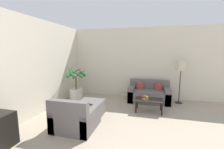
{
  "coord_description": "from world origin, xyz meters",
  "views": [
    {
      "loc": [
        -0.15,
        0.81,
        1.79
      ],
      "look_at": [
        -1.44,
        5.79,
        1.0
      ],
      "focal_mm": 24.0,
      "sensor_mm": 36.0,
      "label": 1
    }
  ],
  "objects_px": {
    "coffee_table": "(149,101)",
    "orange_fruit": "(145,96)",
    "potted_palm": "(76,89)",
    "floor_lamp": "(181,67)",
    "ottoman": "(92,107)",
    "sofa_loveseat": "(149,94)",
    "apple_green": "(147,97)",
    "armchair": "(75,118)",
    "fruit_bowl": "(145,99)",
    "apple_red": "(143,97)"
  },
  "relations": [
    {
      "from": "apple_red",
      "to": "armchair",
      "type": "bearing_deg",
      "value": -135.67
    },
    {
      "from": "apple_red",
      "to": "apple_green",
      "type": "height_order",
      "value": "apple_green"
    },
    {
      "from": "potted_palm",
      "to": "armchair",
      "type": "distance_m",
      "value": 1.99
    },
    {
      "from": "floor_lamp",
      "to": "armchair",
      "type": "distance_m",
      "value": 3.79
    },
    {
      "from": "coffee_table",
      "to": "ottoman",
      "type": "xyz_separation_m",
      "value": [
        -1.58,
        -0.62,
        -0.11
      ]
    },
    {
      "from": "potted_palm",
      "to": "orange_fruit",
      "type": "height_order",
      "value": "potted_palm"
    },
    {
      "from": "floor_lamp",
      "to": "coffee_table",
      "type": "xyz_separation_m",
      "value": [
        -1.01,
        -1.03,
        -0.95
      ]
    },
    {
      "from": "sofa_loveseat",
      "to": "apple_red",
      "type": "relative_size",
      "value": 22.14
    },
    {
      "from": "ottoman",
      "to": "apple_red",
      "type": "bearing_deg",
      "value": 22.45
    },
    {
      "from": "fruit_bowl",
      "to": "ottoman",
      "type": "distance_m",
      "value": 1.6
    },
    {
      "from": "sofa_loveseat",
      "to": "apple_green",
      "type": "bearing_deg",
      "value": -92.53
    },
    {
      "from": "floor_lamp",
      "to": "apple_red",
      "type": "xyz_separation_m",
      "value": [
        -1.18,
        -1.07,
        -0.82
      ]
    },
    {
      "from": "coffee_table",
      "to": "fruit_bowl",
      "type": "xyz_separation_m",
      "value": [
        -0.11,
        -0.02,
        0.08
      ]
    },
    {
      "from": "potted_palm",
      "to": "coffee_table",
      "type": "xyz_separation_m",
      "value": [
        2.55,
        -0.29,
        -0.13
      ]
    },
    {
      "from": "sofa_loveseat",
      "to": "apple_green",
      "type": "height_order",
      "value": "sofa_loveseat"
    },
    {
      "from": "potted_palm",
      "to": "armchair",
      "type": "height_order",
      "value": "potted_palm"
    },
    {
      "from": "sofa_loveseat",
      "to": "fruit_bowl",
      "type": "bearing_deg",
      "value": -95.3
    },
    {
      "from": "fruit_bowl",
      "to": "apple_red",
      "type": "height_order",
      "value": "apple_red"
    },
    {
      "from": "apple_red",
      "to": "apple_green",
      "type": "bearing_deg",
      "value": -5.24
    },
    {
      "from": "apple_red",
      "to": "orange_fruit",
      "type": "relative_size",
      "value": 0.81
    },
    {
      "from": "sofa_loveseat",
      "to": "fruit_bowl",
      "type": "height_order",
      "value": "sofa_loveseat"
    },
    {
      "from": "sofa_loveseat",
      "to": "apple_red",
      "type": "xyz_separation_m",
      "value": [
        -0.16,
        -1.01,
        0.18
      ]
    },
    {
      "from": "potted_palm",
      "to": "ottoman",
      "type": "bearing_deg",
      "value": -43.31
    },
    {
      "from": "potted_palm",
      "to": "floor_lamp",
      "type": "distance_m",
      "value": 3.72
    },
    {
      "from": "apple_green",
      "to": "potted_palm",
      "type": "bearing_deg",
      "value": 172.22
    },
    {
      "from": "coffee_table",
      "to": "apple_red",
      "type": "distance_m",
      "value": 0.22
    },
    {
      "from": "armchair",
      "to": "apple_green",
      "type": "bearing_deg",
      "value": 42.07
    },
    {
      "from": "potted_palm",
      "to": "apple_red",
      "type": "xyz_separation_m",
      "value": [
        2.37,
        -0.33,
        -0.0
      ]
    },
    {
      "from": "fruit_bowl",
      "to": "armchair",
      "type": "distance_m",
      "value": 2.12
    },
    {
      "from": "floor_lamp",
      "to": "armchair",
      "type": "xyz_separation_m",
      "value": [
        -2.65,
        -2.51,
        -1.01
      ]
    },
    {
      "from": "apple_red",
      "to": "armchair",
      "type": "xyz_separation_m",
      "value": [
        -1.47,
        -1.44,
        -0.19
      ]
    },
    {
      "from": "sofa_loveseat",
      "to": "coffee_table",
      "type": "relative_size",
      "value": 1.76
    },
    {
      "from": "sofa_loveseat",
      "to": "apple_green",
      "type": "distance_m",
      "value": 1.04
    },
    {
      "from": "coffee_table",
      "to": "orange_fruit",
      "type": "relative_size",
      "value": 10.18
    },
    {
      "from": "orange_fruit",
      "to": "ottoman",
      "type": "height_order",
      "value": "orange_fruit"
    },
    {
      "from": "sofa_loveseat",
      "to": "apple_red",
      "type": "bearing_deg",
      "value": -98.73
    },
    {
      "from": "potted_palm",
      "to": "fruit_bowl",
      "type": "height_order",
      "value": "potted_palm"
    },
    {
      "from": "fruit_bowl",
      "to": "apple_red",
      "type": "relative_size",
      "value": 3.21
    },
    {
      "from": "armchair",
      "to": "ottoman",
      "type": "xyz_separation_m",
      "value": [
        0.06,
        0.86,
        -0.05
      ]
    },
    {
      "from": "sofa_loveseat",
      "to": "fruit_bowl",
      "type": "distance_m",
      "value": 1.01
    },
    {
      "from": "orange_fruit",
      "to": "ottoman",
      "type": "xyz_separation_m",
      "value": [
        -1.46,
        -0.65,
        -0.25
      ]
    },
    {
      "from": "apple_green",
      "to": "orange_fruit",
      "type": "relative_size",
      "value": 0.98
    },
    {
      "from": "fruit_bowl",
      "to": "orange_fruit",
      "type": "bearing_deg",
      "value": 99.19
    },
    {
      "from": "potted_palm",
      "to": "floor_lamp",
      "type": "xyz_separation_m",
      "value": [
        3.56,
        0.75,
        0.82
      ]
    },
    {
      "from": "floor_lamp",
      "to": "coffee_table",
      "type": "distance_m",
      "value": 1.73
    },
    {
      "from": "potted_palm",
      "to": "apple_red",
      "type": "distance_m",
      "value": 2.4
    },
    {
      "from": "ottoman",
      "to": "coffee_table",
      "type": "bearing_deg",
      "value": 21.49
    },
    {
      "from": "coffee_table",
      "to": "ottoman",
      "type": "height_order",
      "value": "ottoman"
    },
    {
      "from": "fruit_bowl",
      "to": "potted_palm",
      "type": "bearing_deg",
      "value": 172.68
    },
    {
      "from": "potted_palm",
      "to": "coffee_table",
      "type": "relative_size",
      "value": 1.63
    }
  ]
}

